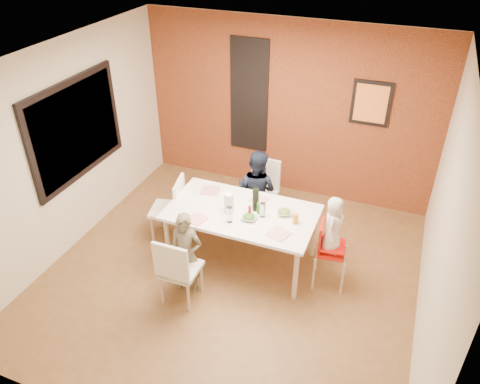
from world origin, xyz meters
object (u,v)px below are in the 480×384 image
at_px(chair_far, 262,188).
at_px(chair_left, 172,206).
at_px(toddler, 333,225).
at_px(wine_bottle, 256,200).
at_px(high_chair, 328,248).
at_px(chair_near, 177,268).
at_px(dining_table, 242,216).
at_px(child_far, 257,191).
at_px(paper_towel_roll, 229,203).
at_px(child_near, 186,254).

bearing_deg(chair_far, chair_left, -135.74).
xyz_separation_m(chair_far, chair_left, (-1.00, -0.87, -0.01)).
distance_m(toddler, wine_bottle, 0.99).
xyz_separation_m(chair_far, high_chair, (1.18, -1.00, 0.00)).
bearing_deg(chair_near, chair_left, -59.82).
bearing_deg(dining_table, chair_near, -112.63).
relative_size(child_far, paper_towel_roll, 4.66).
relative_size(child_near, toddler, 1.50).
distance_m(chair_left, wine_bottle, 1.27).
bearing_deg(dining_table, toddler, -0.75).
relative_size(chair_left, wine_bottle, 2.99).
bearing_deg(child_far, chair_far, -80.00).
distance_m(high_chair, toddler, 0.35).
xyz_separation_m(child_far, paper_towel_roll, (-0.08, -0.81, 0.29)).
height_order(chair_near, high_chair, chair_near).
bearing_deg(paper_towel_roll, toddler, 2.44).
height_order(child_near, wine_bottle, wine_bottle).
xyz_separation_m(child_near, paper_towel_roll, (0.27, 0.67, 0.36)).
height_order(chair_near, child_far, child_far).
relative_size(chair_near, paper_towel_roll, 3.48).
xyz_separation_m(chair_left, paper_towel_roll, (0.92, -0.18, 0.39)).
relative_size(chair_far, high_chair, 1.07).
relative_size(chair_near, child_near, 0.85).
relative_size(chair_near, high_chair, 1.05).
distance_m(child_near, child_far, 1.52).
bearing_deg(child_far, dining_table, 106.13).
height_order(chair_near, paper_towel_roll, paper_towel_roll).
distance_m(chair_near, chair_far, 2.00).
bearing_deg(high_chair, chair_left, 79.11).
bearing_deg(toddler, chair_left, 87.81).
xyz_separation_m(chair_far, paper_towel_roll, (-0.08, -1.05, 0.37)).
xyz_separation_m(dining_table, child_near, (-0.41, -0.74, -0.16)).
relative_size(chair_far, chair_left, 1.02).
relative_size(child_near, child_far, 0.87).
xyz_separation_m(high_chair, child_near, (-1.53, -0.72, 0.01)).
distance_m(chair_far, toddler, 1.60).
relative_size(chair_left, child_far, 0.75).
xyz_separation_m(chair_near, child_near, (-0.00, 0.24, 0.02)).
bearing_deg(dining_table, child_far, 95.03).
xyz_separation_m(high_chair, toddler, (0.02, 0.01, 0.35)).
height_order(chair_far, paper_towel_roll, paper_towel_roll).
bearing_deg(chair_near, high_chair, -148.08).
distance_m(dining_table, child_near, 0.86).
height_order(high_chair, child_near, child_near).
height_order(chair_left, wine_bottle, wine_bottle).
height_order(chair_left, paper_towel_roll, paper_towel_roll).
distance_m(dining_table, chair_left, 1.08).
bearing_deg(chair_far, child_near, -98.31).
bearing_deg(paper_towel_roll, child_near, -111.89).
bearing_deg(chair_near, wine_bottle, -117.87).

